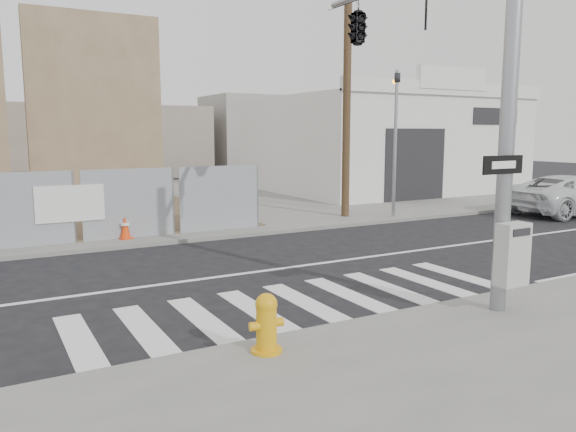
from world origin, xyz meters
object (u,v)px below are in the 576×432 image
traffic_cone_d (125,228)px  auto_shop (381,144)px  suv (573,195)px  signal_pole (400,51)px  fire_hydrant (266,323)px

traffic_cone_d → auto_shop: bearing=27.4°
auto_shop → suv: size_ratio=2.20×
signal_pole → suv: (12.44, 4.33, -4.02)m
auto_shop → traffic_cone_d: bearing=-152.6°
suv → traffic_cone_d: (-16.49, 2.62, -0.32)m
signal_pole → traffic_cone_d: (-4.05, 6.95, -4.34)m
suv → traffic_cone_d: 16.70m
signal_pole → suv: size_ratio=1.28×
fire_hydrant → traffic_cone_d: fire_hydrant is taller
auto_shop → fire_hydrant: (-15.83, -17.52, -2.00)m
auto_shop → fire_hydrant: auto_shop is taller
signal_pole → auto_shop: size_ratio=0.58×
auto_shop → traffic_cone_d: auto_shop is taller
suv → traffic_cone_d: size_ratio=8.23×
suv → auto_shop: bearing=8.2°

